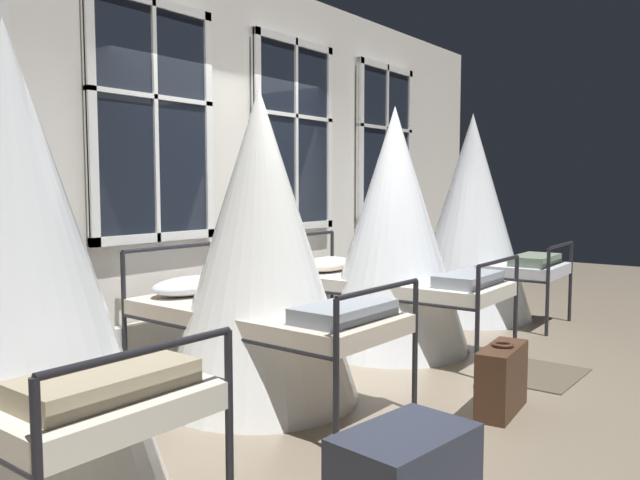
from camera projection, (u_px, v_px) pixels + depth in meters
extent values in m
plane|color=gray|center=(349.00, 373.00, 5.10)|extent=(17.47, 17.47, 0.00)
cube|color=silver|center=(225.00, 162.00, 5.77)|extent=(9.60, 0.10, 3.39)
cube|color=silver|center=(5.00, 107.00, 4.06)|extent=(0.07, 0.06, 1.88)
cube|color=black|center=(154.00, 121.00, 4.99)|extent=(1.19, 0.02, 1.88)
cube|color=silver|center=(157.00, 237.00, 5.07)|extent=(1.19, 0.06, 0.07)
cube|color=silver|center=(152.00, 2.00, 4.91)|extent=(1.19, 0.06, 0.07)
cube|color=silver|center=(91.00, 115.00, 4.55)|extent=(0.07, 0.06, 1.88)
cube|color=silver|center=(207.00, 127.00, 5.43)|extent=(0.07, 0.06, 1.88)
cube|color=silver|center=(154.00, 121.00, 4.99)|extent=(0.04, 0.06, 1.88)
cube|color=silver|center=(154.00, 97.00, 4.97)|extent=(1.19, 0.06, 0.04)
cube|color=black|center=(295.00, 135.00, 6.37)|extent=(1.19, 0.02, 1.88)
cube|color=silver|center=(295.00, 226.00, 6.44)|extent=(1.19, 0.06, 0.07)
cube|color=silver|center=(295.00, 42.00, 6.29)|extent=(1.19, 0.06, 0.07)
cube|color=silver|center=(257.00, 131.00, 5.92)|extent=(0.07, 0.06, 1.88)
cube|color=silver|center=(328.00, 138.00, 6.81)|extent=(0.07, 0.06, 1.88)
cube|color=silver|center=(295.00, 135.00, 6.37)|extent=(0.04, 0.06, 1.88)
cube|color=silver|center=(295.00, 116.00, 6.35)|extent=(1.19, 0.06, 0.04)
cube|color=black|center=(386.00, 144.00, 7.74)|extent=(1.19, 0.02, 1.88)
cube|color=silver|center=(385.00, 219.00, 7.82)|extent=(1.19, 0.06, 0.07)
cube|color=silver|center=(386.00, 68.00, 7.66)|extent=(1.19, 0.06, 0.07)
cube|color=silver|center=(360.00, 142.00, 7.30)|extent=(0.07, 0.06, 1.88)
cube|color=silver|center=(408.00, 146.00, 8.18)|extent=(0.07, 0.06, 1.88)
cube|color=silver|center=(386.00, 144.00, 7.74)|extent=(0.04, 0.06, 1.88)
cube|color=silver|center=(386.00, 128.00, 7.73)|extent=(1.19, 0.06, 0.04)
cube|color=silver|center=(237.00, 323.00, 5.81)|extent=(5.79, 0.10, 0.36)
cylinder|color=black|center=(6.00, 345.00, 3.98)|extent=(0.04, 0.04, 1.00)
cylinder|color=black|center=(229.00, 429.00, 2.78)|extent=(0.04, 0.04, 0.87)
cylinder|color=black|center=(98.00, 368.00, 3.37)|extent=(0.06, 1.97, 0.03)
cylinder|color=black|center=(145.00, 351.00, 2.40)|extent=(0.86, 0.04, 0.03)
cube|color=silver|center=(16.00, 376.00, 3.03)|extent=(0.91, 2.00, 0.12)
cube|color=tan|center=(105.00, 382.00, 2.58)|extent=(0.71, 0.37, 0.10)
cone|color=white|center=(12.00, 264.00, 2.98)|extent=(1.38, 1.38, 2.25)
cylinder|color=black|center=(124.00, 319.00, 4.75)|extent=(0.04, 0.04, 1.00)
cylinder|color=black|center=(212.00, 303.00, 5.42)|extent=(0.04, 0.04, 1.00)
cylinder|color=black|center=(336.00, 377.00, 3.54)|extent=(0.04, 0.04, 0.87)
cylinder|color=black|center=(415.00, 346.00, 4.21)|extent=(0.04, 0.04, 0.87)
cylinder|color=black|center=(215.00, 334.00, 4.14)|extent=(0.08, 1.97, 0.03)
cylinder|color=black|center=(301.00, 313.00, 4.81)|extent=(0.08, 1.97, 0.03)
cylinder|color=black|center=(170.00, 247.00, 5.05)|extent=(0.86, 0.05, 0.03)
cylinder|color=black|center=(380.00, 289.00, 3.84)|extent=(0.86, 0.05, 0.03)
cube|color=beige|center=(261.00, 314.00, 4.47)|extent=(0.93, 2.01, 0.12)
ellipsoid|color=silver|center=(190.00, 286.00, 4.92)|extent=(0.67, 0.42, 0.14)
cube|color=#8C939E|center=(344.00, 312.00, 4.01)|extent=(0.71, 0.38, 0.10)
cone|color=white|center=(260.00, 245.00, 4.43)|extent=(1.38, 1.38, 2.15)
cylinder|color=black|center=(280.00, 290.00, 6.08)|extent=(0.04, 0.04, 1.00)
cylinder|color=black|center=(332.00, 279.00, 6.77)|extent=(0.04, 0.04, 1.00)
cylinder|color=black|center=(477.00, 323.00, 4.93)|extent=(0.04, 0.04, 0.87)
cylinder|color=black|center=(516.00, 306.00, 5.62)|extent=(0.04, 0.04, 0.87)
cylinder|color=black|center=(368.00, 297.00, 5.50)|extent=(0.06, 1.97, 0.03)
cylinder|color=black|center=(415.00, 285.00, 6.19)|extent=(0.06, 1.97, 0.03)
cylinder|color=black|center=(307.00, 234.00, 6.38)|extent=(0.86, 0.05, 0.03)
cylinder|color=black|center=(499.00, 261.00, 5.24)|extent=(0.86, 0.05, 0.03)
cube|color=silver|center=(393.00, 284.00, 5.84)|extent=(0.91, 2.00, 0.12)
ellipsoid|color=beige|center=(327.00, 264.00, 6.27)|extent=(0.66, 0.41, 0.14)
cube|color=#8C939E|center=(469.00, 279.00, 5.41)|extent=(0.71, 0.37, 0.10)
cone|color=white|center=(394.00, 229.00, 5.80)|extent=(1.38, 1.38, 2.20)
cylinder|color=black|center=(375.00, 271.00, 7.46)|extent=(0.04, 0.04, 1.00)
cylinder|color=black|center=(410.00, 263.00, 8.16)|extent=(0.04, 0.04, 1.00)
cylinder|color=black|center=(548.00, 292.00, 6.33)|extent=(0.04, 0.04, 0.87)
cylinder|color=black|center=(570.00, 282.00, 7.03)|extent=(0.04, 0.04, 0.87)
cylinder|color=black|center=(454.00, 275.00, 6.89)|extent=(0.09, 1.97, 0.03)
cylinder|color=black|center=(484.00, 266.00, 7.59)|extent=(0.09, 1.97, 0.03)
cylinder|color=black|center=(394.00, 226.00, 7.77)|extent=(0.86, 0.06, 0.03)
cylinder|color=black|center=(561.00, 245.00, 6.64)|extent=(0.86, 0.06, 0.03)
cube|color=silver|center=(470.00, 265.00, 7.23)|extent=(0.94, 2.01, 0.12)
ellipsoid|color=#B7B2A3|center=(411.00, 250.00, 7.65)|extent=(0.67, 0.42, 0.14)
cube|color=slate|center=(535.00, 260.00, 6.81)|extent=(0.72, 0.38, 0.10)
cone|color=white|center=(471.00, 216.00, 7.19)|extent=(1.38, 1.38, 2.28)
cube|color=brown|center=(541.00, 375.00, 5.04)|extent=(0.81, 0.57, 0.01)
cube|color=#472D1E|center=(502.00, 379.00, 4.21)|extent=(0.58, 0.26, 0.44)
cube|color=tan|center=(486.00, 377.00, 4.26)|extent=(0.50, 0.06, 0.03)
torus|color=#472D1E|center=(503.00, 344.00, 4.19)|extent=(0.16, 0.16, 0.02)
cube|color=#2D3342|center=(405.00, 478.00, 2.81)|extent=(0.69, 0.48, 0.42)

